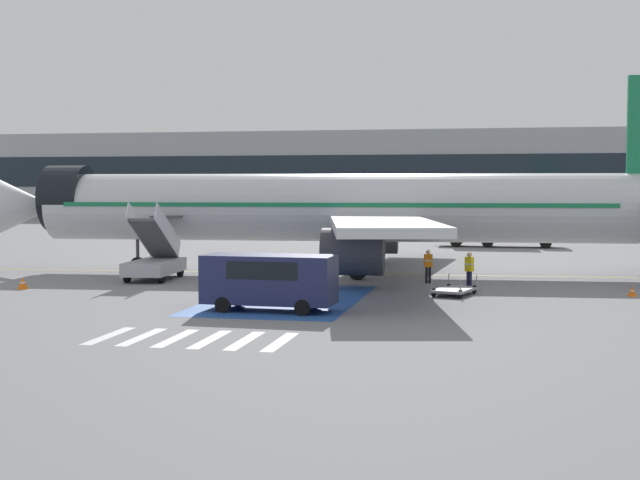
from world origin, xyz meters
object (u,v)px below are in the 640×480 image
Objects in this scene: airliner at (346,208)px; terminal_building at (422,176)px; boarding_stairs_forward at (155,261)px; baggage_cart at (454,290)px; fuel_tanker at (498,225)px; ground_crew_0 at (428,264)px; traffic_cone_1 at (23,283)px; traffic_cone_0 at (632,291)px; ground_crew_1 at (469,268)px; service_van_0 at (269,278)px.

terminal_building is (-2.83, 83.06, 2.77)m from airliner.
baggage_cart is (16.29, -3.71, -0.76)m from boarding_stairs_forward.
fuel_tanker is 29.05m from ground_crew_0.
baggage_cart is 21.07m from traffic_cone_1.
ground_crew_0 is (14.68, 1.14, -0.00)m from boarding_stairs_forward.
fuel_tanker is 42.19m from traffic_cone_1.
terminal_building is (-11.37, 58.23, 4.75)m from fuel_tanker.
airliner is at bearing 126.83° from ground_crew_0.
airliner is 91.30× the size of traffic_cone_0.
ground_crew_1 is 3.80× the size of traffic_cone_0.
service_van_0 reaches higher than traffic_cone_1.
terminal_building is at bearing 100.96° from traffic_cone_0.
service_van_0 is at bearing -130.42° from ground_crew_0.
fuel_tanker is 3.52× the size of baggage_cart.
terminal_building reaches higher than traffic_cone_0.
baggage_cart is at bearing -86.61° from ground_crew_0.
terminal_building is (-7.90, 87.06, 5.54)m from ground_crew_0.
baggage_cart is 2.74m from ground_crew_1.
boarding_stairs_forward is at bearing 174.16° from traffic_cone_0.
boarding_stairs_forward is 11.09× the size of traffic_cone_0.
terminal_building reaches higher than boarding_stairs_forward.
fuel_tanker is (8.55, 24.84, -1.98)m from airliner.
fuel_tanker is at bearing 100.79° from traffic_cone_0.
service_van_0 is 1.86× the size of baggage_cart.
ground_crew_1 reaches higher than traffic_cone_0.
traffic_cone_1 reaches higher than traffic_cone_0.
ground_crew_0 is (-1.61, 4.85, 0.76)m from baggage_cart.
traffic_cone_1 is 94.56m from terminal_building.
traffic_cone_1 is at bearing -174.19° from traffic_cone_0.
ground_crew_0 is 87.59m from terminal_building.
ground_crew_0 is at bearing 0.67° from boarding_stairs_forward.
terminal_building is at bearing 80.27° from ground_crew_0.
ground_crew_0 is 0.96× the size of ground_crew_1.
ground_crew_0 is 0.01× the size of terminal_building.
airliner is 11.63m from baggage_cart.
terminal_building is at bearing 81.82° from boarding_stairs_forward.
ground_crew_1 is at bearing -7.70° from boarding_stairs_forward.
traffic_cone_0 is (14.73, -7.63, -3.54)m from airliner.
traffic_cone_1 is at bearing -176.16° from ground_crew_0.
ground_crew_1 is 3.12× the size of traffic_cone_1.
terminal_building is (6.78, 88.20, 5.54)m from boarding_stairs_forward.
boarding_stairs_forward reaches higher than fuel_tanker.
fuel_tanker is 33.77m from baggage_cart.
airliner reaches higher than baggage_cart.
airliner is 8.23× the size of boarding_stairs_forward.
ground_crew_0 reaches higher than baggage_cart.
traffic_cone_1 is at bearing -97.00° from terminal_building.
traffic_cone_1 is at bearing 20.49° from baggage_cart.
traffic_cone_0 is 92.59m from terminal_building.
airliner is 9.99m from ground_crew_1.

